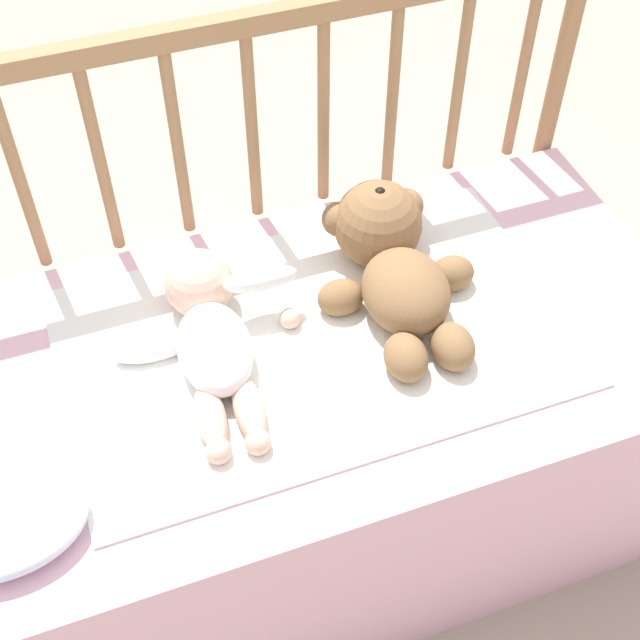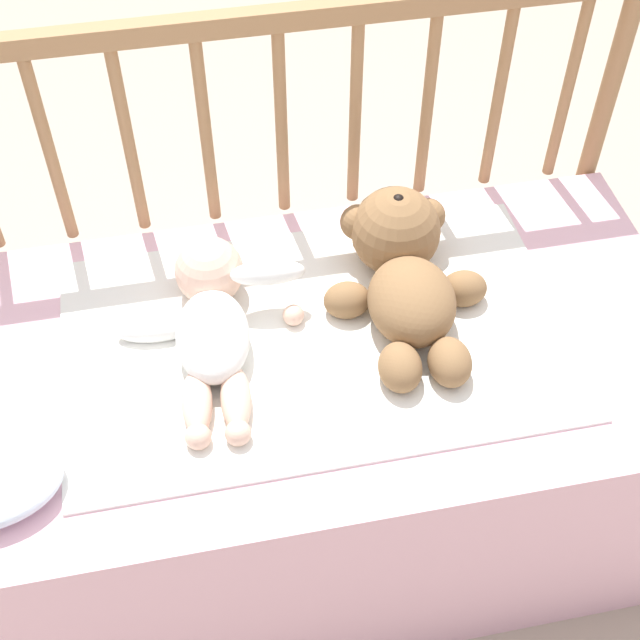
{
  "view_description": "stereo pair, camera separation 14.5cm",
  "coord_description": "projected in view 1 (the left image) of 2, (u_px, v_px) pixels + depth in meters",
  "views": [
    {
      "loc": [
        -0.33,
        -0.89,
        1.7
      ],
      "look_at": [
        0.0,
        0.01,
        0.61
      ],
      "focal_mm": 50.0,
      "sensor_mm": 36.0,
      "label": 1
    },
    {
      "loc": [
        -0.19,
        -0.93,
        1.7
      ],
      "look_at": [
        0.0,
        0.01,
        0.61
      ],
      "focal_mm": 50.0,
      "sensor_mm": 36.0,
      "label": 2
    }
  ],
  "objects": [
    {
      "name": "ground_plane",
      "position": [
        321.0,
        508.0,
        1.9
      ],
      "size": [
        12.0,
        12.0,
        0.0
      ],
      "primitive_type": "plane",
      "color": "tan"
    },
    {
      "name": "small_pillow",
      "position": [
        3.0,
        527.0,
        1.24
      ],
      "size": [
        0.24,
        0.16,
        0.06
      ],
      "color": "silver",
      "rests_on": "crib_mattress"
    },
    {
      "name": "teddy_bear",
      "position": [
        393.0,
        260.0,
        1.53
      ],
      "size": [
        0.29,
        0.39,
        0.16
      ],
      "color": "olive",
      "rests_on": "crib_mattress"
    },
    {
      "name": "blanket",
      "position": [
        315.0,
        338.0,
        1.5
      ],
      "size": [
        0.84,
        0.52,
        0.01
      ],
      "color": "white",
      "rests_on": "crib_mattress"
    },
    {
      "name": "crib_rail",
      "position": [
        254.0,
        157.0,
        1.62
      ],
      "size": [
        1.28,
        0.04,
        0.96
      ],
      "color": "#997047",
      "rests_on": "ground_plane"
    },
    {
      "name": "baby",
      "position": [
        211.0,
        332.0,
        1.45
      ],
      "size": [
        0.33,
        0.39,
        0.12
      ],
      "color": "white",
      "rests_on": "crib_mattress"
    },
    {
      "name": "crib_mattress",
      "position": [
        321.0,
        437.0,
        1.7
      ],
      "size": [
        1.28,
        0.67,
        0.55
      ],
      "color": "#EDB7C6",
      "rests_on": "ground_plane"
    }
  ]
}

